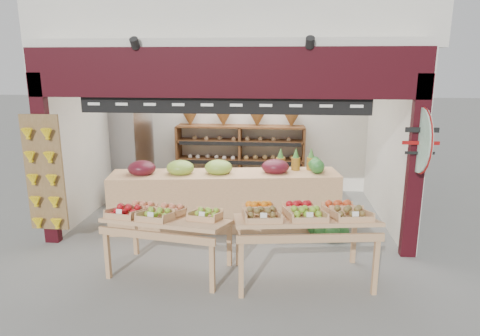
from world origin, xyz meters
name	(u,v)px	position (x,y,z in m)	size (l,w,h in m)	color
ground	(231,223)	(0.00, 0.00, 0.00)	(60.00, 60.00, 0.00)	slate
shop_structure	(240,2)	(0.00, 1.61, 3.92)	(6.36, 5.12, 5.40)	beige
banana_board	(44,176)	(-2.73, -1.17, 1.12)	(0.60, 0.15, 1.80)	olive
gift_sign	(421,140)	(2.75, -1.15, 1.75)	(0.04, 0.93, 0.92)	silver
back_shelving	(240,145)	(-0.03, 1.97, 1.06)	(2.78, 0.46, 1.74)	brown
refrigerator	(129,150)	(-2.40, 1.62, 0.97)	(0.76, 0.76, 1.94)	silver
cardboard_stack	(137,195)	(-1.99, 0.77, 0.23)	(0.96, 0.70, 0.63)	beige
mid_counter	(224,198)	(-0.11, -0.16, 0.53)	(3.93, 1.29, 1.20)	tan
display_table_left	(162,217)	(-0.72, -1.84, 0.78)	(1.69, 1.11, 1.00)	tan
display_table_right	(303,216)	(1.15, -1.91, 0.88)	(1.88, 1.21, 1.11)	tan
watermelon_pile	(329,226)	(1.66, -0.43, 0.17)	(0.67, 0.67, 0.52)	#1B531F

